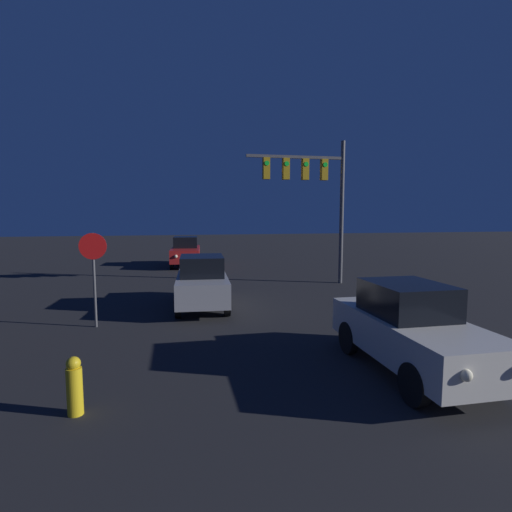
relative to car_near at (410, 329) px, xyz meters
name	(u,v)px	position (x,y,z in m)	size (l,w,h in m)	color
car_near	(410,329)	(0.00, 0.00, 0.00)	(1.66, 4.14, 1.75)	beige
car_mid	(202,282)	(-3.64, 6.26, 0.00)	(1.83, 4.21, 1.75)	#99999E
car_far	(186,252)	(-3.86, 17.13, 0.00)	(1.88, 4.22, 1.75)	#B21E1E
traffic_signal_mast	(313,184)	(1.45, 9.82, 3.52)	(4.40, 0.30, 6.28)	#4C4C51
stop_sign	(93,262)	(-6.67, 4.55, 0.95)	(0.72, 0.07, 2.60)	#4C4C51
fire_hydrant	(74,386)	(-6.07, -0.50, -0.40)	(0.24, 0.24, 0.93)	gold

